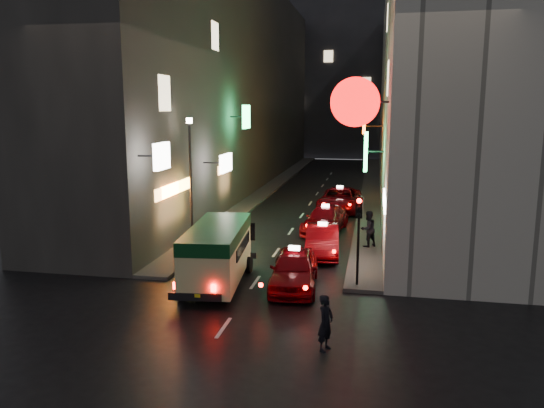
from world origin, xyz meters
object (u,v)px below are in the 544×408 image
Objects in this scene: pedestrian_crossing at (326,319)px; lamp_post at (191,173)px; minibus at (217,248)px; taxi_near at (294,266)px; traffic_light at (359,221)px.

lamp_post is at bearing 59.50° from pedestrian_crossing.
minibus is 3.05m from taxi_near.
lamp_post reaches higher than minibus.
lamp_post is (-5.81, 4.81, 2.85)m from taxi_near.
lamp_post is (-2.83, 5.04, 2.23)m from minibus.
minibus is 0.91× the size of lamp_post.
taxi_near is 5.40m from pedestrian_crossing.
traffic_light is 9.42m from lamp_post.
taxi_near reaches higher than pedestrian_crossing.
pedestrian_crossing is at bearing -46.33° from minibus.
traffic_light is 0.56× the size of lamp_post.
taxi_near is 0.90× the size of lamp_post.
lamp_post reaches higher than pedestrian_crossing.
pedestrian_crossing is at bearing -52.94° from lamp_post.
traffic_light is (5.37, 0.51, 1.20)m from minibus.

